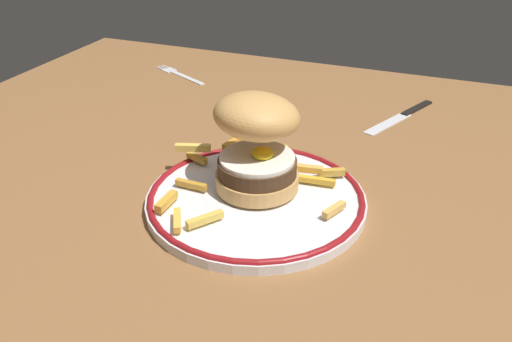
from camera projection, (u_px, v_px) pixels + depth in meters
ground_plane at (236, 199)px, 69.02cm from camera, size 112.02×102.63×4.00cm
dinner_plate at (256, 199)px, 63.85cm from camera, size 26.08×26.08×1.60cm
burger at (257, 139)px, 62.94cm from camera, size 14.00×14.26×11.76cm
fries_pile at (242, 174)px, 65.95cm from camera, size 23.29×22.78×2.52cm
fork at (179, 74)px, 104.58cm from camera, size 13.52×7.62×0.36cm
knife at (405, 113)px, 87.45cm from camera, size 8.67×17.06×0.70cm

